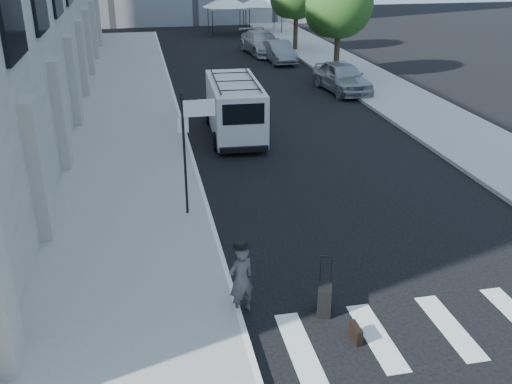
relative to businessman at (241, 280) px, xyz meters
name	(u,v)px	position (x,y,z in m)	size (l,w,h in m)	color
ground	(306,264)	(1.90, 1.61, -0.80)	(120.00, 120.00, 0.00)	black
sidewalk_left	(129,104)	(-2.35, 17.61, -0.72)	(4.50, 48.00, 0.15)	gray
sidewalk_right	(358,75)	(10.90, 21.61, -0.72)	(4.00, 56.00, 0.15)	gray
sign_pole	(192,128)	(-0.46, 4.81, 1.86)	(1.03, 0.07, 3.50)	black
tree_near	(337,6)	(9.40, 21.76, 3.18)	(3.80, 3.83, 6.03)	black
tent_left	(226,2)	(5.90, 39.61, 1.92)	(4.00, 4.00, 3.20)	black
tent_right	(262,0)	(9.10, 40.11, 1.92)	(4.00, 4.00, 3.20)	black
businessman	(241,280)	(0.00, 0.00, 0.00)	(0.58, 0.38, 1.59)	#3E3E41
briefcase	(356,333)	(2.05, -1.39, -0.63)	(0.12, 0.44, 0.34)	black
suitcase	(324,299)	(1.71, -0.39, -0.46)	(0.42, 0.53, 1.27)	black
cargo_van	(234,107)	(1.93, 12.23, 0.35)	(2.27, 5.89, 2.20)	silver
parked_car_a	(342,77)	(8.70, 18.30, -0.01)	(1.85, 4.60, 1.57)	gray
parked_car_b	(279,52)	(7.38, 26.83, -0.11)	(1.44, 4.14, 1.36)	slate
parked_car_c	(262,43)	(6.90, 30.02, -0.02)	(2.18, 5.37, 1.56)	#A1A3A9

